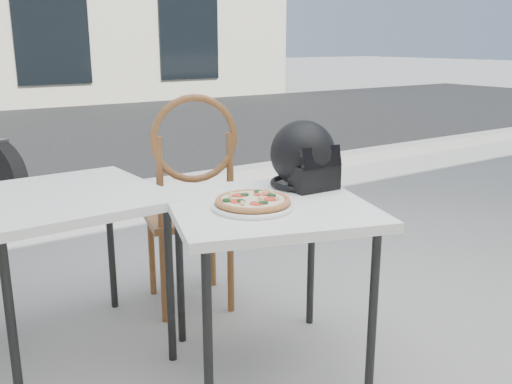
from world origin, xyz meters
TOP-DOWN VIEW (x-y plane):
  - ground at (0.00, 0.00)m, footprint 80.00×80.00m
  - street_asphalt at (0.00, 7.00)m, footprint 30.00×8.00m
  - curb at (0.00, 3.00)m, footprint 30.00×0.25m
  - cafe_table_main at (-0.50, -0.07)m, footprint 1.01×1.01m
  - plate at (-0.60, -0.10)m, footprint 0.40×0.40m
  - pizza at (-0.60, -0.10)m, footprint 0.38×0.38m
  - helmet at (-0.20, 0.07)m, footprint 0.31×0.32m
  - cafe_chair_main at (-0.49, 0.62)m, footprint 0.54×0.54m
  - cafe_table_side at (-1.16, 0.54)m, footprint 0.83×0.83m

SIDE VIEW (x-z plane):
  - ground at x=0.00m, z-range 0.00..0.00m
  - street_asphalt at x=0.00m, z-range 0.00..0.00m
  - curb at x=0.00m, z-range 0.00..0.12m
  - cafe_chair_main at x=-0.49m, z-range 0.07..1.23m
  - cafe_table_main at x=-0.50m, z-range 0.31..1.07m
  - cafe_table_side at x=-1.16m, z-range 0.31..1.08m
  - plate at x=-0.60m, z-range 0.76..0.78m
  - pizza at x=-0.60m, z-range 0.78..0.81m
  - helmet at x=-0.20m, z-range 0.74..1.05m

